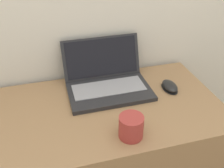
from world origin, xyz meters
name	(u,v)px	position (x,y,z in m)	size (l,w,h in m)	color
desk	(105,166)	(0.00, 0.28, 0.38)	(1.03, 0.57, 0.76)	#936D47
laptop	(107,80)	(0.05, 0.43, 0.80)	(0.38, 0.31, 0.21)	#232326
drink_cup	(131,126)	(0.06, 0.09, 0.81)	(0.09, 0.09, 0.09)	#9E332D
computer_mouse	(170,86)	(0.34, 0.34, 0.77)	(0.07, 0.11, 0.03)	black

